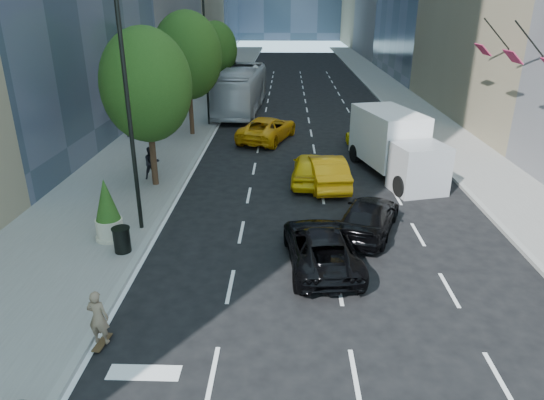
{
  "coord_description": "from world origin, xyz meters",
  "views": [
    {
      "loc": [
        -0.75,
        -13.38,
        8.48
      ],
      "look_at": [
        -1.26,
        3.5,
        1.6
      ],
      "focal_mm": 32.0,
      "sensor_mm": 36.0,
      "label": 1
    }
  ],
  "objects_px": {
    "skateboarder": "(99,321)",
    "trash_can": "(122,240)",
    "planter_shrub": "(107,211)",
    "black_sedan_lincoln": "(321,246)",
    "city_bus": "(241,89)",
    "box_truck": "(395,145)",
    "black_sedan_mercedes": "(368,217)"
  },
  "relations": [
    {
      "from": "black_sedan_mercedes",
      "to": "box_truck",
      "type": "distance_m",
      "value": 7.54
    },
    {
      "from": "city_bus",
      "to": "black_sedan_lincoln",
      "type": "bearing_deg",
      "value": -76.1
    },
    {
      "from": "skateboarder",
      "to": "black_sedan_lincoln",
      "type": "height_order",
      "value": "skateboarder"
    },
    {
      "from": "box_truck",
      "to": "planter_shrub",
      "type": "distance_m",
      "value": 14.8
    },
    {
      "from": "planter_shrub",
      "to": "black_sedan_mercedes",
      "type": "bearing_deg",
      "value": 6.44
    },
    {
      "from": "skateboarder",
      "to": "black_sedan_mercedes",
      "type": "xyz_separation_m",
      "value": [
        8.12,
        7.12,
        -0.1
      ]
    },
    {
      "from": "black_sedan_lincoln",
      "to": "box_truck",
      "type": "height_order",
      "value": "box_truck"
    },
    {
      "from": "city_bus",
      "to": "box_truck",
      "type": "distance_m",
      "value": 18.99
    },
    {
      "from": "black_sedan_lincoln",
      "to": "city_bus",
      "type": "bearing_deg",
      "value": -84.56
    },
    {
      "from": "black_sedan_lincoln",
      "to": "trash_can",
      "type": "xyz_separation_m",
      "value": [
        -7.1,
        0.43,
        -0.09
      ]
    },
    {
      "from": "skateboarder",
      "to": "planter_shrub",
      "type": "bearing_deg",
      "value": -66.74
    },
    {
      "from": "skateboarder",
      "to": "trash_can",
      "type": "xyz_separation_m",
      "value": [
        -1.0,
        4.97,
        -0.18
      ]
    },
    {
      "from": "skateboarder",
      "to": "city_bus",
      "type": "relative_size",
      "value": 0.12
    },
    {
      "from": "trash_can",
      "to": "box_truck",
      "type": "bearing_deg",
      "value": 38.7
    },
    {
      "from": "black_sedan_mercedes",
      "to": "city_bus",
      "type": "height_order",
      "value": "city_bus"
    },
    {
      "from": "black_sedan_lincoln",
      "to": "box_truck",
      "type": "xyz_separation_m",
      "value": [
        4.42,
        9.66,
        0.96
      ]
    },
    {
      "from": "skateboarder",
      "to": "black_sedan_lincoln",
      "type": "xyz_separation_m",
      "value": [
        6.1,
        4.54,
        -0.09
      ]
    },
    {
      "from": "black_sedan_lincoln",
      "to": "box_truck",
      "type": "relative_size",
      "value": 0.69
    },
    {
      "from": "black_sedan_mercedes",
      "to": "city_bus",
      "type": "xyz_separation_m",
      "value": [
        -7.08,
        23.55,
        1.08
      ]
    },
    {
      "from": "black_sedan_mercedes",
      "to": "trash_can",
      "type": "relative_size",
      "value": 5.24
    },
    {
      "from": "black_sedan_lincoln",
      "to": "city_bus",
      "type": "height_order",
      "value": "city_bus"
    },
    {
      "from": "skateboarder",
      "to": "box_truck",
      "type": "height_order",
      "value": "box_truck"
    },
    {
      "from": "black_sedan_mercedes",
      "to": "box_truck",
      "type": "bearing_deg",
      "value": -88.94
    },
    {
      "from": "black_sedan_mercedes",
      "to": "planter_shrub",
      "type": "relative_size",
      "value": 1.94
    },
    {
      "from": "skateboarder",
      "to": "black_sedan_lincoln",
      "type": "bearing_deg",
      "value": -136.72
    },
    {
      "from": "black_sedan_mercedes",
      "to": "city_bus",
      "type": "relative_size",
      "value": 0.37
    },
    {
      "from": "box_truck",
      "to": "black_sedan_lincoln",
      "type": "bearing_deg",
      "value": -129.69
    },
    {
      "from": "skateboarder",
      "to": "box_truck",
      "type": "relative_size",
      "value": 0.22
    },
    {
      "from": "skateboarder",
      "to": "black_sedan_lincoln",
      "type": "distance_m",
      "value": 7.6
    },
    {
      "from": "city_bus",
      "to": "trash_can",
      "type": "bearing_deg",
      "value": -91.6
    },
    {
      "from": "skateboarder",
      "to": "trash_can",
      "type": "height_order",
      "value": "skateboarder"
    },
    {
      "from": "box_truck",
      "to": "trash_can",
      "type": "bearing_deg",
      "value": -156.41
    }
  ]
}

